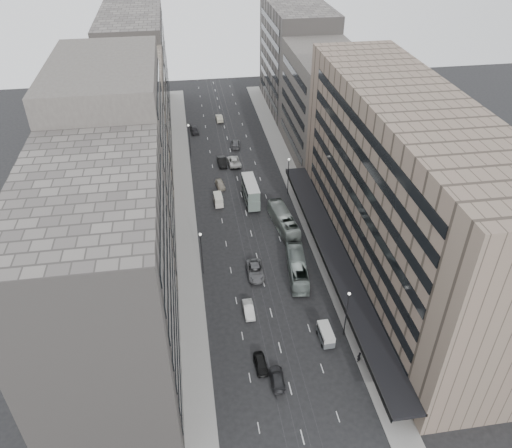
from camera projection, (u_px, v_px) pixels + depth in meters
ground at (272, 317)px, 75.98m from camera, size 220.00×220.00×0.00m
sidewalk_right at (296, 186)px, 107.79m from camera, size 4.00×125.00×0.15m
sidewalk_left at (184, 195)px, 104.75m from camera, size 4.00×125.00×0.15m
department_store at (402, 195)px, 76.58m from camera, size 19.20×60.00×30.00m
building_right_mid at (325, 106)px, 113.87m from camera, size 15.00×28.00×24.00m
building_right_far at (296, 58)px, 136.99m from camera, size 15.00×32.00×28.00m
building_left_a at (106, 296)px, 58.18m from camera, size 15.00×28.00×30.00m
building_left_b at (119, 170)px, 78.87m from camera, size 15.00×26.00×34.00m
building_left_c at (131, 127)px, 103.29m from camera, size 15.00×28.00×25.00m
building_left_d at (137, 69)px, 129.13m from camera, size 15.00×38.00×28.00m
lamp_right_near at (347, 309)px, 70.17m from camera, size 0.44×0.44×8.32m
lamp_right_far at (288, 172)px, 102.53m from camera, size 0.44×0.44×8.32m
lamp_left_near at (201, 249)px, 81.47m from camera, size 0.44×0.44×8.32m
lamp_left_far at (189, 137)px, 116.25m from camera, size 0.44×0.44×8.32m
bus_near at (297, 268)px, 83.09m from camera, size 4.01×11.87×3.24m
bus_far at (284, 221)px, 94.27m from camera, size 4.22×12.43×3.39m
double_decker at (251, 192)px, 101.24m from camera, size 2.88×8.77×4.76m
vw_microbus at (326, 334)px, 71.62m from camera, size 1.91×4.02×2.15m
panel_van at (218, 200)px, 101.19m from camera, size 1.90×3.67×2.27m
sedan_0 at (261, 364)px, 67.93m from camera, size 1.80×4.11×1.38m
sedan_1 at (249, 309)px, 76.37m from camera, size 1.54×4.31×1.42m
sedan_2 at (255, 271)px, 83.67m from camera, size 2.90×5.99×1.64m
sedan_3 at (277, 378)px, 66.02m from camera, size 2.06×4.63×1.32m
sedan_4 at (220, 184)px, 107.26m from camera, size 2.17×4.37×1.43m
sedan_5 at (222, 162)px, 115.45m from camera, size 2.00×5.15×1.67m
sedan_6 at (234, 161)px, 115.76m from camera, size 3.05×6.04×1.64m
sedan_7 at (235, 144)px, 123.37m from camera, size 2.84×5.52×1.53m
sedan_8 at (194, 130)px, 129.97m from camera, size 2.43×5.00×1.64m
sedan_9 at (219, 118)px, 136.30m from camera, size 1.82×4.91×1.60m
pedestrian at (359, 357)px, 68.40m from camera, size 0.79×0.70×1.81m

